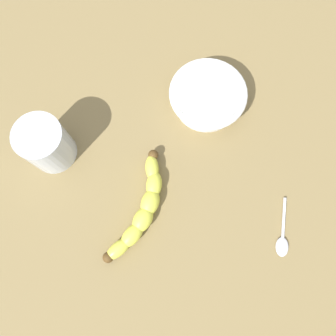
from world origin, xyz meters
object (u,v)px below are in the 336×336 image
banana (143,209)px  ceramic_bowl (208,96)px  teaspoon (282,243)px  smoothie_glass (46,144)px

banana → ceramic_bowl: size_ratio=1.17×
banana → teaspoon: bearing=-80.7°
banana → smoothie_glass: size_ratio=1.81×
banana → smoothie_glass: (-13.77, 16.67, 3.25)cm
smoothie_glass → ceramic_bowl: 32.91cm
smoothie_glass → ceramic_bowl: size_ratio=0.64×
banana → smoothie_glass: smoothie_glass is taller
smoothie_glass → ceramic_bowl: (32.82, 1.19, -2.06)cm
banana → ceramic_bowl: bearing=-6.8°
smoothie_glass → ceramic_bowl: bearing=2.1°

